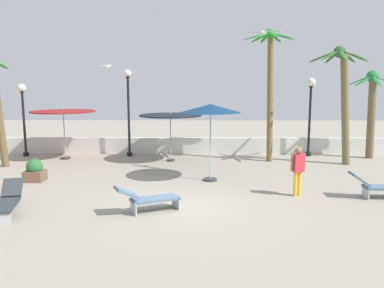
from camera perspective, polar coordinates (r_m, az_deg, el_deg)
The scene contains 18 objects.
ground_plane at distance 11.93m, azimuth -0.17°, elevation -8.97°, with size 56.00×56.00×0.00m, color #9E9384.
boundary_wall at distance 20.56m, azimuth 0.18°, elevation -0.23°, with size 25.20×0.30×0.84m, color silver.
patio_umbrella_0 at distance 14.49m, azimuth 2.74°, elevation 5.07°, with size 2.27×2.27×2.96m.
patio_umbrella_1 at distance 18.36m, azimuth -3.17°, elevation 4.02°, with size 2.93×2.93×2.30m.
patio_umbrella_2 at distance 19.85m, azimuth -18.32°, elevation 4.29°, with size 3.07×3.07×2.48m.
palm_tree_0 at distance 18.75m, azimuth 21.24°, elevation 7.30°, with size 2.76×2.76×5.31m.
palm_tree_1 at distance 18.55m, azimuth 11.33°, elevation 9.26°, with size 2.46×2.46×6.12m.
palm_tree_2 at distance 20.94m, azimuth 24.81°, elevation 5.41°, with size 2.32×2.42×4.29m.
lamp_post_0 at distance 20.48m, azimuth 16.93°, elevation 5.73°, with size 0.43×0.43×3.94m.
lamp_post_1 at distance 21.30m, azimuth -23.48°, elevation 4.78°, with size 0.41×0.41×3.66m.
lamp_post_2 at distance 19.80m, azimuth -9.29°, elevation 5.93°, with size 0.38×0.38×4.35m.
lounge_chair_0 at distance 11.33m, azimuth -6.52°, elevation -7.87°, with size 1.91×1.29×0.82m.
lounge_chair_1 at distance 13.93m, azimuth 25.72°, elevation -5.56°, with size 1.90×0.63×0.83m.
lounge_chair_2 at distance 12.19m, azimuth -25.41°, elevation -7.53°, with size 0.96×1.96×0.84m.
guest_1 at distance 13.12m, azimuth 15.24°, elevation -3.23°, with size 0.53×0.35×1.62m.
seagull_0 at distance 15.02m, azimuth -12.52°, elevation 11.02°, with size 0.40×0.99×0.14m.
seagull_1 at distance 15.26m, azimuth 10.44°, elevation 15.80°, with size 1.21×0.85×0.14m.
planter at distance 15.89m, azimuth -22.03°, elevation -3.69°, with size 0.70×0.70×0.85m.
Camera 1 is at (0.16, -11.37, 3.63)m, focal length 36.45 mm.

